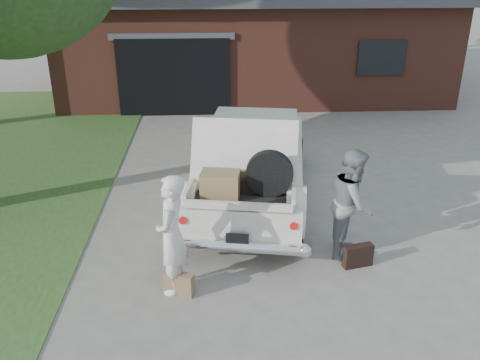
{
  "coord_description": "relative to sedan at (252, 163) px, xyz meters",
  "views": [
    {
      "loc": [
        -0.39,
        -6.61,
        4.29
      ],
      "look_at": [
        0.0,
        0.6,
        1.1
      ],
      "focal_mm": 38.0,
      "sensor_mm": 36.0,
      "label": 1
    }
  ],
  "objects": [
    {
      "name": "ground",
      "position": [
        -0.31,
        -2.2,
        -0.75
      ],
      "size": [
        90.0,
        90.0,
        0.0
      ],
      "primitive_type": "plane",
      "color": "gray",
      "rests_on": "ground"
    },
    {
      "name": "house",
      "position": [
        0.68,
        9.27,
        0.93
      ],
      "size": [
        12.8,
        7.8,
        3.3
      ],
      "color": "brown",
      "rests_on": "ground"
    },
    {
      "name": "sedan",
      "position": [
        0.0,
        0.0,
        0.0
      ],
      "size": [
        2.72,
        5.29,
        1.99
      ],
      "rotation": [
        0.0,
        0.0,
        -0.16
      ],
      "color": "white",
      "rests_on": "ground"
    },
    {
      "name": "woman_left",
      "position": [
        -1.29,
        -2.84,
        0.12
      ],
      "size": [
        0.51,
        0.68,
        1.72
      ],
      "primitive_type": "imported",
      "rotation": [
        0.0,
        0.0,
        -1.73
      ],
      "color": "silver",
      "rests_on": "ground"
    },
    {
      "name": "woman_right",
      "position": [
        1.38,
        -2.01,
        0.11
      ],
      "size": [
        0.87,
        0.99,
        1.72
      ],
      "primitive_type": "imported",
      "rotation": [
        0.0,
        0.0,
        1.26
      ],
      "color": "gray",
      "rests_on": "ground"
    },
    {
      "name": "suitcase_left",
      "position": [
        -1.22,
        -2.96,
        -0.58
      ],
      "size": [
        0.44,
        0.29,
        0.33
      ],
      "primitive_type": "cube",
      "rotation": [
        0.0,
        0.0,
        -0.4
      ],
      "color": "olive",
      "rests_on": "ground"
    },
    {
      "name": "suitcase_right",
      "position": [
        1.42,
        -2.41,
        -0.57
      ],
      "size": [
        0.47,
        0.24,
        0.35
      ],
      "primitive_type": "cube",
      "rotation": [
        0.0,
        0.0,
        0.23
      ],
      "color": "black",
      "rests_on": "ground"
    }
  ]
}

